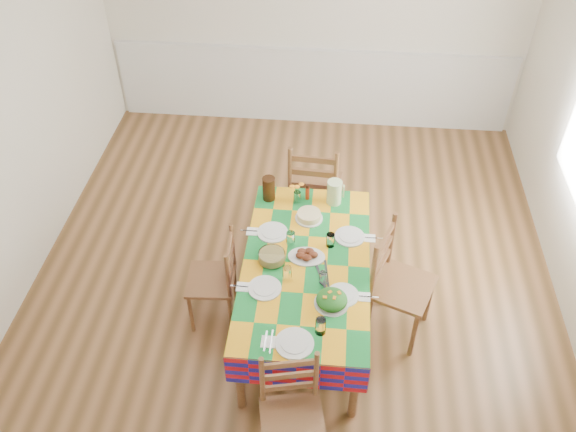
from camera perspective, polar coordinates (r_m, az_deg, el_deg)
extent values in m
cube|color=brown|center=(5.39, 0.51, -5.80)|extent=(4.50, 5.00, 0.04)
cube|color=beige|center=(6.67, 2.56, 18.81)|extent=(4.50, 0.04, 2.70)
cube|color=silver|center=(6.82, 2.42, 15.17)|extent=(4.41, 0.06, 0.04)
cube|color=silver|center=(7.04, 2.32, 11.96)|extent=(4.41, 0.03, 0.90)
cylinder|color=brown|center=(4.37, -4.56, -15.05)|extent=(0.06, 0.06, 0.64)
cylinder|color=brown|center=(4.34, 6.26, -15.83)|extent=(0.06, 0.06, 0.64)
cylinder|color=brown|center=(5.39, -1.97, -0.69)|extent=(0.06, 0.06, 0.64)
cylinder|color=brown|center=(5.37, 6.47, -1.22)|extent=(0.06, 0.06, 0.64)
cube|color=brown|center=(4.56, 1.70, -4.69)|extent=(0.90, 1.71, 0.04)
cube|color=red|center=(4.54, 1.71, -4.48)|extent=(0.94, 1.75, 0.01)
cube|color=red|center=(4.68, -4.08, -5.26)|extent=(0.01, 1.75, 0.27)
cube|color=red|center=(4.65, 7.47, -6.02)|extent=(0.01, 1.75, 0.27)
cube|color=red|center=(4.11, 0.77, -14.68)|extent=(0.94, 0.01, 0.27)
cube|color=red|center=(5.27, 2.35, 1.35)|extent=(0.94, 0.01, 0.27)
cylinder|color=silver|center=(4.07, 0.61, -11.83)|extent=(0.26, 0.26, 0.01)
cylinder|color=silver|center=(4.06, 0.61, -11.75)|extent=(0.18, 0.18, 0.01)
cylinder|color=white|center=(4.09, 3.06, -10.24)|extent=(0.07, 0.07, 0.12)
cube|color=white|center=(4.08, -1.85, -11.68)|extent=(0.10, 0.10, 0.01)
cube|color=silver|center=(4.08, -2.12, -11.62)|extent=(0.01, 0.16, 0.00)
cube|color=silver|center=(4.07, -1.58, -11.66)|extent=(0.01, 0.19, 0.00)
cylinder|color=silver|center=(4.37, -2.19, -6.76)|extent=(0.24, 0.24, 0.01)
cylinder|color=silver|center=(4.36, -2.19, -6.68)|extent=(0.17, 0.17, 0.01)
cylinder|color=white|center=(4.39, -0.07, -5.42)|extent=(0.07, 0.07, 0.12)
cube|color=white|center=(4.39, -4.27, -6.63)|extent=(0.09, 0.09, 0.01)
cube|color=silver|center=(4.39, -4.51, -6.57)|extent=(0.15, 0.01, 0.00)
cube|color=silver|center=(4.38, -4.04, -6.61)|extent=(0.18, 0.01, 0.00)
cylinder|color=silver|center=(4.77, -1.45, -1.55)|extent=(0.24, 0.24, 0.01)
cylinder|color=silver|center=(4.76, -1.45, -1.47)|extent=(0.17, 0.17, 0.01)
cylinder|color=white|center=(4.64, 0.25, -2.11)|extent=(0.07, 0.07, 0.12)
cube|color=white|center=(4.79, -3.37, -1.45)|extent=(0.09, 0.09, 0.01)
cube|color=silver|center=(4.79, -3.58, -1.40)|extent=(0.15, 0.01, 0.00)
cube|color=silver|center=(4.78, -3.16, -1.43)|extent=(0.18, 0.01, 0.00)
cylinder|color=silver|center=(4.34, 5.13, -7.38)|extent=(0.23, 0.23, 0.01)
cylinder|color=silver|center=(4.33, 5.14, -7.30)|extent=(0.16, 0.16, 0.01)
cylinder|color=white|center=(4.37, 3.31, -5.84)|extent=(0.06, 0.06, 0.11)
cube|color=white|center=(4.35, 7.15, -7.52)|extent=(0.08, 0.08, 0.01)
cube|color=silver|center=(4.35, 6.93, -7.47)|extent=(0.14, 0.01, 0.00)
cube|color=silver|center=(4.35, 7.37, -7.50)|extent=(0.17, 0.01, 0.00)
cylinder|color=silver|center=(4.76, 5.79, -1.92)|extent=(0.23, 0.23, 0.01)
cylinder|color=silver|center=(4.75, 5.80, -1.85)|extent=(0.16, 0.16, 0.01)
cylinder|color=white|center=(4.64, 3.99, -2.25)|extent=(0.07, 0.07, 0.11)
cube|color=white|center=(4.77, 7.66, -2.07)|extent=(0.09, 0.09, 0.01)
cube|color=silver|center=(4.76, 7.46, -2.02)|extent=(0.15, 0.01, 0.00)
cube|color=silver|center=(4.76, 7.87, -2.04)|extent=(0.17, 0.01, 0.00)
ellipsoid|color=silver|center=(4.58, 1.75, -3.83)|extent=(0.28, 0.20, 0.01)
ellipsoid|color=black|center=(4.56, 2.37, -3.63)|extent=(0.07, 0.06, 0.04)
ellipsoid|color=black|center=(4.58, 2.01, -3.30)|extent=(0.07, 0.06, 0.04)
ellipsoid|color=black|center=(4.58, 1.32, -3.34)|extent=(0.07, 0.06, 0.04)
ellipsoid|color=black|center=(4.55, 1.18, -3.70)|extent=(0.07, 0.06, 0.04)
ellipsoid|color=black|center=(4.53, 1.77, -3.93)|extent=(0.07, 0.06, 0.04)
cylinder|color=silver|center=(4.29, 4.09, -8.13)|extent=(0.24, 0.24, 0.01)
ellipsoid|color=#104313|center=(4.26, 4.12, -7.81)|extent=(0.22, 0.22, 0.10)
cube|color=orange|center=(4.20, 3.47, -7.59)|extent=(0.03, 0.02, 0.01)
cube|color=orange|center=(4.24, 3.94, -7.12)|extent=(0.03, 0.03, 0.01)
cube|color=orange|center=(4.20, 4.36, -7.64)|extent=(0.02, 0.03, 0.01)
cube|color=orange|center=(4.24, 4.82, -7.17)|extent=(0.03, 0.03, 0.01)
cylinder|color=white|center=(4.53, -1.53, -3.84)|extent=(0.20, 0.20, 0.07)
cylinder|color=tan|center=(4.53, -1.53, -3.83)|extent=(0.19, 0.19, 0.06)
cylinder|color=silver|center=(4.89, 1.97, -0.20)|extent=(0.22, 0.22, 0.01)
cylinder|color=#CCBC7C|center=(4.87, 1.98, 0.07)|extent=(0.19, 0.19, 0.05)
cube|color=black|center=(4.46, 3.05, -5.57)|extent=(0.11, 0.26, 0.01)
cube|color=black|center=(4.47, 3.65, -5.43)|extent=(0.05, 0.27, 0.01)
cylinder|color=white|center=(5.02, 0.86, 1.80)|extent=(0.06, 0.06, 0.10)
cylinder|color=#3E7C29|center=(4.99, 0.68, 2.16)|extent=(0.00, 0.00, 0.14)
ellipsoid|color=orange|center=(4.95, 0.39, 2.78)|extent=(0.05, 0.05, 0.02)
cylinder|color=#3E7C29|center=(5.00, 1.02, 2.21)|extent=(0.00, 0.00, 0.14)
ellipsoid|color=orange|center=(4.96, 1.26, 2.99)|extent=(0.05, 0.05, 0.02)
cylinder|color=#3E7C29|center=(4.98, 0.85, 2.06)|extent=(0.00, 0.00, 0.14)
ellipsoid|color=orange|center=(4.91, 0.85, 2.75)|extent=(0.05, 0.05, 0.02)
cylinder|color=#BB2E0F|center=(5.03, 1.83, 2.27)|extent=(0.03, 0.03, 0.15)
cylinder|color=#BFDA9A|center=(4.99, 4.36, 2.24)|extent=(0.12, 0.12, 0.21)
cylinder|color=black|center=(5.02, -1.81, 2.59)|extent=(0.11, 0.11, 0.21)
cube|color=silver|center=(4.00, 0.61, -13.16)|extent=(0.08, 0.03, 0.02)
cylinder|color=brown|center=(4.32, -2.24, -18.50)|extent=(0.03, 0.03, 0.43)
cylinder|color=brown|center=(4.34, 2.47, -18.04)|extent=(0.03, 0.03, 0.43)
cube|color=brown|center=(4.05, 0.42, -18.65)|extent=(0.47, 0.45, 0.03)
cylinder|color=brown|center=(3.94, -2.43, -15.17)|extent=(0.03, 0.03, 0.47)
cylinder|color=brown|center=(3.97, 2.64, -14.67)|extent=(0.03, 0.03, 0.47)
cube|color=brown|center=(4.03, 0.12, -15.67)|extent=(0.34, 0.09, 0.05)
cube|color=brown|center=(3.93, 0.12, -14.71)|extent=(0.34, 0.09, 0.05)
cube|color=brown|center=(3.82, 0.12, -13.70)|extent=(0.34, 0.09, 0.05)
cylinder|color=brown|center=(5.80, 4.60, 1.82)|extent=(0.04, 0.04, 0.49)
cylinder|color=brown|center=(5.83, 0.78, 2.24)|extent=(0.04, 0.04, 0.49)
cylinder|color=brown|center=(5.52, 4.20, -0.62)|extent=(0.04, 0.04, 0.49)
cylinder|color=brown|center=(5.55, 0.19, -0.17)|extent=(0.04, 0.04, 0.49)
cube|color=brown|center=(5.50, 2.52, 2.90)|extent=(0.49, 0.47, 0.03)
cylinder|color=brown|center=(5.18, 4.46, 3.51)|extent=(0.04, 0.04, 0.54)
cylinder|color=brown|center=(5.21, 0.18, 3.97)|extent=(0.04, 0.04, 0.54)
cube|color=brown|center=(5.26, 2.28, 2.81)|extent=(0.39, 0.05, 0.05)
cube|color=brown|center=(5.17, 2.32, 4.03)|extent=(0.39, 0.05, 0.05)
cube|color=brown|center=(5.09, 2.37, 5.28)|extent=(0.39, 0.05, 0.05)
cylinder|color=brown|center=(5.11, -8.51, -6.16)|extent=(0.03, 0.03, 0.41)
cylinder|color=brown|center=(4.90, -9.06, -9.02)|extent=(0.03, 0.03, 0.41)
cylinder|color=brown|center=(5.06, -5.02, -6.29)|extent=(0.03, 0.03, 0.41)
cylinder|color=brown|center=(4.85, -5.40, -9.19)|extent=(0.03, 0.03, 0.41)
cube|color=brown|center=(4.81, -7.22, -5.94)|extent=(0.39, 0.41, 0.03)
cylinder|color=brown|center=(4.75, -5.22, -2.80)|extent=(0.03, 0.03, 0.46)
cylinder|color=brown|center=(4.52, -5.64, -5.74)|extent=(0.03, 0.03, 0.46)
cube|color=brown|center=(4.70, -5.35, -5.00)|extent=(0.04, 0.33, 0.05)
cube|color=brown|center=(4.61, -5.44, -4.00)|extent=(0.04, 0.33, 0.05)
cube|color=brown|center=(4.53, -5.54, -2.95)|extent=(0.04, 0.33, 0.05)
cylinder|color=brown|center=(4.76, 11.67, -10.86)|extent=(0.04, 0.04, 0.48)
cylinder|color=brown|center=(5.01, 13.03, -7.66)|extent=(0.04, 0.04, 0.48)
cylinder|color=brown|center=(4.81, 7.54, -9.43)|extent=(0.04, 0.04, 0.48)
cylinder|color=brown|center=(5.05, 9.12, -6.35)|extent=(0.04, 0.04, 0.48)
cube|color=brown|center=(4.71, 10.72, -6.55)|extent=(0.56, 0.57, 0.03)
cylinder|color=brown|center=(4.43, 7.99, -5.29)|extent=(0.04, 0.04, 0.53)
cylinder|color=brown|center=(4.69, 9.65, -2.18)|extent=(0.04, 0.04, 0.53)
cube|color=brown|center=(4.64, 8.71, -4.61)|extent=(0.16, 0.37, 0.05)
cube|color=brown|center=(4.54, 8.89, -3.41)|extent=(0.16, 0.37, 0.05)
cube|color=brown|center=(4.44, 9.07, -2.15)|extent=(0.16, 0.37, 0.05)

